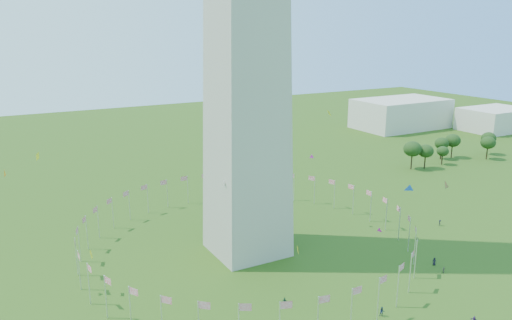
{
  "coord_description": "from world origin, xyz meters",
  "views": [
    {
      "loc": [
        -53.65,
        -51.5,
        53.65
      ],
      "look_at": [
        -5.78,
        35.0,
        27.59
      ],
      "focal_mm": 35.0,
      "sensor_mm": 36.0,
      "label": 1
    }
  ],
  "objects": [
    {
      "name": "tree_line_east",
      "position": [
        113.7,
        85.25,
        4.9
      ],
      "size": [
        53.8,
        15.47,
        10.98
      ],
      "color": "#224416",
      "rests_on": "ground"
    },
    {
      "name": "flag_ring",
      "position": [
        -0.0,
        50.0,
        4.5
      ],
      "size": [
        80.24,
        80.24,
        9.0
      ],
      "color": "silver",
      "rests_on": "ground"
    },
    {
      "name": "gov_building_east_b",
      "position": [
        190.0,
        120.0,
        6.0
      ],
      "size": [
        35.0,
        25.0,
        12.0
      ],
      "primitive_type": "cube",
      "color": "beige",
      "rests_on": "ground"
    },
    {
      "name": "gov_building_east_a",
      "position": [
        150.0,
        150.0,
        8.0
      ],
      "size": [
        50.0,
        30.0,
        16.0
      ],
      "primitive_type": "cube",
      "color": "beige",
      "rests_on": "ground"
    },
    {
      "name": "kites_aloft",
      "position": [
        13.24,
        27.56,
        19.02
      ],
      "size": [
        115.19,
        70.4,
        32.49
      ],
      "color": "blue",
      "rests_on": "ground"
    }
  ]
}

